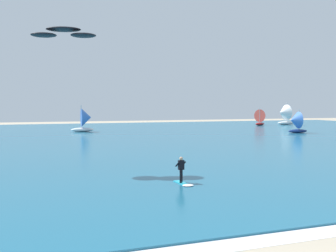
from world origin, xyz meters
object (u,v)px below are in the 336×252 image
object	(u,v)px
sailboat_outermost	(261,117)
kite	(63,33)
sailboat_mid_right	(86,120)
sailboat_mid_left	(284,114)
kitesurfer	(182,174)
sailboat_far_right	(295,122)

from	to	relation	value
sailboat_outermost	kite	bearing A→B (deg)	-135.03
sailboat_mid_right	sailboat_mid_left	world-z (taller)	sailboat_mid_left
kitesurfer	sailboat_mid_right	xyz separation A→B (m)	(-0.46, 48.41, 1.66)
kite	sailboat_mid_right	distance (m)	42.01
sailboat_mid_right	kite	bearing A→B (deg)	-98.60
kitesurfer	sailboat_mid_right	world-z (taller)	sailboat_mid_right
sailboat_outermost	sailboat_mid_left	bearing A→B (deg)	0.26
sailboat_mid_left	sailboat_outermost	bearing A→B (deg)	-179.74
kite	sailboat_mid_left	world-z (taller)	kite
kitesurfer	kite	distance (m)	14.05
sailboat_outermost	sailboat_far_right	bearing A→B (deg)	-109.80
kite	sailboat_far_right	distance (m)	48.93
sailboat_mid_right	sailboat_mid_left	size ratio (longest dim) A/B	0.87
kite	sailboat_mid_right	xyz separation A→B (m)	(6.16, 40.76, -8.09)
kitesurfer	sailboat_mid_right	size ratio (longest dim) A/B	0.40
sailboat_mid_left	kitesurfer	bearing A→B (deg)	-130.89
sailboat_far_right	sailboat_outermost	distance (m)	25.47
sailboat_outermost	kitesurfer	bearing A→B (deg)	-126.91
sailboat_mid_left	sailboat_outermost	distance (m)	6.61
sailboat_mid_left	sailboat_outermost	xyz separation A→B (m)	(-6.58, -0.03, -0.60)
sailboat_far_right	sailboat_outermost	size ratio (longest dim) A/B	0.97
sailboat_far_right	sailboat_mid_left	xyz separation A→B (m)	(15.21, 23.99, 0.66)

